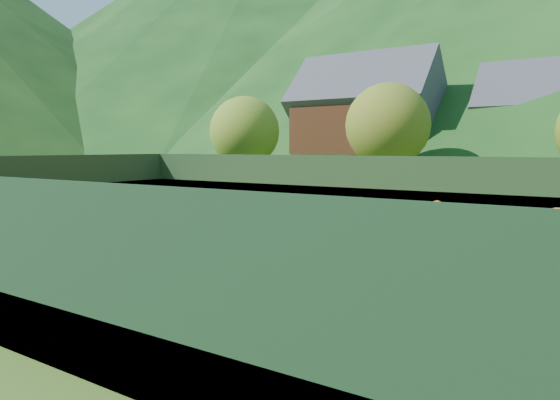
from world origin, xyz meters
The scene contains 44 objects.
ground centered at (0.00, 0.00, 0.00)m, with size 400.00×400.00×0.00m, color #34551A.
clay_court centered at (0.00, 0.00, 0.01)m, with size 40.00×24.00×0.02m, color #B6571D.
mountain_far_left centered at (-90.00, 150.00, 50.00)m, with size 260.00×260.00×100.00m, color #123512.
coach centered at (-3.70, -1.93, 0.87)m, with size 0.62×0.41×1.70m, color #1A46AC.
student_a centered at (2.96, 1.86, 0.73)m, with size 0.69×0.54×1.42m, color #E14C14.
student_b centered at (5.33, 2.11, 0.67)m, with size 0.76×0.32×1.29m, color orange.
student_c centered at (4.45, 3.17, 0.74)m, with size 0.70×0.46×1.44m, color #D34812.
student_d centered at (8.66, 1.79, 0.80)m, with size 1.00×0.58×1.55m, color orange.
tennis_ball_0 centered at (4.31, -9.15, 0.05)m, with size 0.07×0.07×0.07m, color #D2F528.
tennis_ball_1 centered at (-3.85, -2.54, 0.05)m, with size 0.07×0.07×0.07m, color #D2F528.
tennis_ball_2 centered at (-0.38, -2.71, 0.05)m, with size 0.07×0.07×0.07m, color #D2F528.
tennis_ball_3 centered at (-7.81, -4.24, 0.05)m, with size 0.07×0.07×0.07m, color #D2F528.
tennis_ball_4 centered at (5.03, -2.83, 0.05)m, with size 0.07×0.07×0.07m, color #D2F528.
tennis_ball_5 centered at (-0.63, -5.91, 0.05)m, with size 0.07×0.07×0.07m, color #D2F528.
tennis_ball_6 centered at (5.07, -5.01, 0.05)m, with size 0.07×0.07×0.07m, color #D2F528.
tennis_ball_7 centered at (-5.31, -6.62, 0.05)m, with size 0.07×0.07×0.07m, color #D2F528.
tennis_ball_8 centered at (-8.54, -5.27, 0.05)m, with size 0.07×0.07×0.07m, color #D2F528.
tennis_ball_9 centered at (3.92, -9.45, 0.05)m, with size 0.07×0.07×0.07m, color #D2F528.
tennis_ball_10 centered at (5.84, -5.50, 0.05)m, with size 0.07×0.07×0.07m, color #D2F528.
tennis_ball_11 centered at (5.14, -3.23, 0.05)m, with size 0.07×0.07×0.07m, color #D2F528.
tennis_ball_12 centered at (0.96, -6.67, 0.05)m, with size 0.07×0.07×0.07m, color #D2F528.
tennis_ball_13 centered at (5.81, -8.62, 0.05)m, with size 0.07×0.07×0.07m, color #D2F528.
tennis_ball_14 centered at (6.00, -2.09, 0.05)m, with size 0.07×0.07×0.07m, color #D2F528.
tennis_ball_15 centered at (-1.74, -6.37, 0.05)m, with size 0.07×0.07×0.07m, color #D2F528.
tennis_ball_16 centered at (5.38, -1.55, 0.05)m, with size 0.07×0.07×0.07m, color #D2F528.
tennis_ball_17 centered at (3.73, -6.98, 0.05)m, with size 0.07×0.07×0.07m, color #D2F528.
tennis_ball_18 centered at (-6.92, -7.47, 0.05)m, with size 0.07×0.07×0.07m, color #D2F528.
tennis_ball_19 centered at (-6.36, -1.26, 0.05)m, with size 0.07×0.07×0.07m, color #D2F528.
tennis_ball_20 centered at (1.72, -3.70, 0.05)m, with size 0.07×0.07×0.07m, color #D2F528.
tennis_ball_21 centered at (-2.73, -6.86, 0.05)m, with size 0.07×0.07×0.07m, color #D2F528.
tennis_ball_22 centered at (2.22, -7.16, 0.05)m, with size 0.07×0.07×0.07m, color #D2F528.
tennis_ball_23 centered at (1.37, -2.77, 0.05)m, with size 0.07×0.07×0.07m, color #D2F528.
tennis_ball_24 centered at (-1.38, -3.89, 0.05)m, with size 0.07×0.07×0.07m, color #D2F528.
tennis_ball_25 centered at (-6.02, -5.68, 0.05)m, with size 0.07×0.07×0.07m, color #D2F528.
tennis_ball_27 centered at (6.34, -3.20, 0.05)m, with size 0.07×0.07×0.07m, color #D2F528.
tennis_ball_28 centered at (5.05, -4.19, 0.05)m, with size 0.07×0.07×0.07m, color #D2F528.
court_lines centered at (0.00, 0.00, 0.02)m, with size 23.83×11.03×0.00m.
tennis_net centered at (0.00, 0.00, 0.52)m, with size 0.10×12.07×1.10m.
perimeter_fence centered at (0.00, 0.00, 1.27)m, with size 40.40×24.24×3.00m.
ball_hopper centered at (-8.39, -4.41, 0.77)m, with size 0.57×0.57×1.00m.
chalet_left centered at (-10.00, 30.00, 5.65)m, with size 13.80×9.93×12.92m.
chalet_mid centered at (6.00, 34.00, 4.99)m, with size 12.65×8.82×11.45m.
tree_a centered at (-16.00, 18.00, 4.87)m, with size 6.00×6.00×7.88m.
tree_b centered at (-4.00, 20.00, 5.19)m, with size 6.40×6.40×8.40m.
Camera 1 is at (9.76, -16.48, 3.50)m, focal length 32.00 mm.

